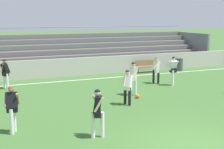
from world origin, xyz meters
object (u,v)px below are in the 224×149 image
(trash_bin, at_px, (179,64))
(player_white_on_ball, at_px, (156,68))
(player_white_challenging, at_px, (127,84))
(player_dark_dropping_back, at_px, (5,71))
(player_white_pressing_high, at_px, (133,75))
(player_white_overlapping, at_px, (173,68))
(soccer_ball, at_px, (137,96))
(player_dark_wide_right, at_px, (98,109))
(bleacher_stand, at_px, (67,51))
(player_dark_wide_left, at_px, (12,105))
(bench_far_left, at_px, (147,65))

(trash_bin, relative_size, player_white_on_ball, 0.58)
(player_white_challenging, height_order, player_dark_dropping_back, player_dark_dropping_back)
(player_white_pressing_high, xyz_separation_m, player_white_overlapping, (3.17, 1.22, -0.02))
(player_white_on_ball, xyz_separation_m, soccer_ball, (-2.59, -2.67, -0.84))
(trash_bin, distance_m, player_white_pressing_high, 8.41)
(player_dark_dropping_back, relative_size, player_dark_wide_right, 1.01)
(bleacher_stand, relative_size, player_white_overlapping, 13.65)
(player_dark_wide_right, bearing_deg, player_dark_wide_left, 149.85)
(bleacher_stand, height_order, trash_bin, bleacher_stand)
(bleacher_stand, relative_size, player_white_challenging, 14.27)
(player_dark_wide_right, xyz_separation_m, player_dark_wide_left, (-2.57, 1.49, 0.02))
(bleacher_stand, bearing_deg, player_dark_wide_right, -100.05)
(bleacher_stand, relative_size, player_white_pressing_high, 13.46)
(player_dark_dropping_back, xyz_separation_m, soccer_ball, (5.87, -4.60, -0.88))
(soccer_ball, bearing_deg, player_dark_wide_right, -130.99)
(bench_far_left, xyz_separation_m, player_dark_wide_right, (-7.43, -10.26, 0.43))
(player_dark_dropping_back, distance_m, soccer_ball, 7.51)
(soccer_ball, bearing_deg, player_dark_dropping_back, 141.90)
(player_white_challenging, relative_size, soccer_ball, 7.36)
(bleacher_stand, distance_m, trash_bin, 8.51)
(trash_bin, distance_m, player_dark_wide_right, 14.18)
(player_dark_wide_right, bearing_deg, player_white_pressing_high, 52.53)
(bleacher_stand, xyz_separation_m, soccer_ball, (1.03, -9.91, -1.25))
(bleacher_stand, distance_m, player_white_overlapping, 9.13)
(player_dark_dropping_back, bearing_deg, player_white_pressing_high, -33.80)
(player_white_pressing_high, bearing_deg, player_dark_wide_left, -152.73)
(player_dark_wide_left, distance_m, soccer_ball, 6.64)
(player_white_pressing_high, bearing_deg, player_dark_wide_right, -127.47)
(player_dark_wide_right, distance_m, soccer_ball, 5.41)
(bleacher_stand, relative_size, player_dark_wide_right, 14.04)
(player_dark_wide_right, bearing_deg, player_white_overlapping, 41.09)
(player_white_overlapping, bearing_deg, player_white_on_ball, 128.44)
(bleacher_stand, height_order, player_white_pressing_high, bleacher_stand)
(soccer_ball, bearing_deg, player_dark_wide_left, -157.31)
(player_white_challenging, distance_m, soccer_ball, 1.54)
(player_white_pressing_high, bearing_deg, trash_bin, 40.08)
(player_dark_dropping_back, bearing_deg, player_dark_wide_left, -91.62)
(player_dark_dropping_back, bearing_deg, player_white_on_ball, -12.86)
(player_dark_dropping_back, distance_m, player_white_on_ball, 8.67)
(player_dark_wide_right, distance_m, player_dark_wide_left, 2.97)
(bench_far_left, bearing_deg, player_dark_dropping_back, -170.56)
(player_white_pressing_high, xyz_separation_m, player_dark_wide_left, (-6.14, -3.16, -0.03))
(player_dark_dropping_back, xyz_separation_m, player_dark_wide_left, (-0.20, -7.14, 0.01))
(player_white_overlapping, bearing_deg, player_white_challenging, -147.06)
(player_dark_dropping_back, height_order, player_dark_wide_left, player_dark_wide_left)
(player_white_challenging, xyz_separation_m, player_white_overlapping, (4.19, 2.71, 0.05))
(player_white_challenging, relative_size, player_dark_dropping_back, 0.98)
(player_white_pressing_high, height_order, player_white_on_ball, player_white_pressing_high)
(player_white_pressing_high, distance_m, player_dark_dropping_back, 7.14)
(player_white_pressing_high, bearing_deg, player_white_overlapping, 21.07)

